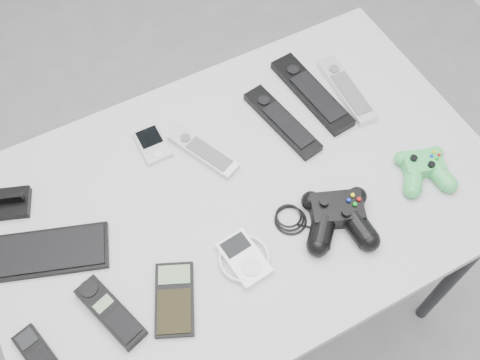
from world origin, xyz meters
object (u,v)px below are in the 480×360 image
remote_black_b (312,93)px  controller_black (338,216)px  remote_silver_a (203,152)px  desk (242,207)px  remote_black_a (282,121)px  pda (153,144)px  mp3_player (244,258)px  controller_green (424,168)px  pda_keyboard (49,252)px  cordless_handset (110,312)px  mobile_phone (36,351)px  calculator (174,299)px  remote_silver_b (346,89)px

remote_black_b → controller_black: 0.35m
remote_silver_a → controller_black: 0.34m
controller_black → desk: bearing=154.8°
desk → remote_black_a: 0.22m
pda → mp3_player: bearing=-80.8°
desk → controller_green: bearing=-20.9°
pda → controller_black: bearing=-52.9°
remote_black_b → pda_keyboard: bearing=-177.4°
remote_silver_a → desk: bearing=-101.7°
cordless_handset → controller_black: controller_black is taller
remote_silver_a → mobile_phone: 0.54m
desk → mp3_player: 0.18m
pda_keyboard → mp3_player: (0.35, -0.20, 0.00)m
pda_keyboard → remote_black_a: 0.59m
remote_silver_a → remote_black_a: 0.20m
remote_black_a → remote_black_b: 0.11m
desk → remote_black_a: remote_black_a is taller
mp3_player → controller_green: (0.45, -0.00, 0.01)m
pda → mobile_phone: mobile_phone is taller
pda_keyboard → controller_black: controller_black is taller
pda → mp3_player: size_ratio=0.84×
pda → remote_black_b: remote_black_b is taller
mobile_phone → desk: bearing=-0.6°
cordless_handset → desk: bearing=0.8°
mp3_player → controller_black: size_ratio=0.44×
pda → controller_black: size_ratio=0.37×
calculator → desk: bearing=57.7°
remote_black_a → pda: bearing=154.3°
cordless_handset → calculator: (0.12, -0.03, -0.01)m
remote_silver_b → controller_green: controller_green is taller
remote_black_a → cordless_handset: size_ratio=1.41×
remote_silver_b → remote_silver_a: bearing=-176.5°
pda → remote_black_a: (0.30, -0.09, 0.00)m
remote_silver_a → cordless_handset: cordless_handset is taller
remote_silver_b → controller_black: bearing=-123.0°
pda → mp3_player: (0.05, -0.35, 0.00)m
mobile_phone → remote_black_b: bearing=5.7°
pda_keyboard → calculator: (0.19, -0.21, 0.00)m
mobile_phone → controller_green: controller_green is taller
calculator → controller_black: size_ratio=0.58×
pda_keyboard → remote_black_a: bearing=25.5°
desk → calculator: size_ratio=7.47×
mobile_phone → cordless_handset: (0.15, 0.00, 0.00)m
mobile_phone → cordless_handset: 0.15m
desk → remote_black_b: (0.28, 0.16, 0.08)m
remote_silver_b → controller_green: size_ratio=1.65×
remote_black_b → calculator: size_ratio=1.72×
pda → cordless_handset: bearing=-124.5°
cordless_handset → pda: bearing=36.9°
desk → remote_silver_b: (0.36, 0.13, 0.08)m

